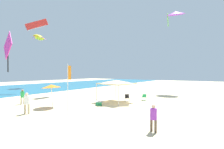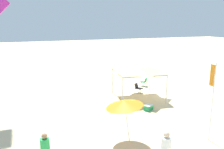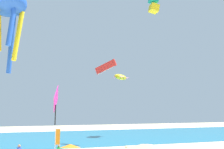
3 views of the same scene
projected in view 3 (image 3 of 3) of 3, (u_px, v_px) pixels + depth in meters
ocean_strip at (88, 137)px, 42.80m from camera, size 120.00×24.00×0.02m
canopy_tent at (149, 147)px, 18.00m from camera, size 3.88×3.96×2.60m
beach_umbrella at (70, 146)px, 20.09m from camera, size 1.90×1.91×2.42m
kite_octopus_blue at (7, 6)px, 16.69m from camera, size 2.88×2.88×6.41m
kite_box_teal at (154, 4)px, 32.21m from camera, size 1.38×1.20×2.72m
kite_turtle_yellow at (120, 77)px, 45.73m from camera, size 4.05×4.06×1.70m
kite_diamond_magenta at (56, 100)px, 26.50m from camera, size 0.56×3.31×4.76m
kite_parafoil_red at (106, 67)px, 36.91m from camera, size 3.21×2.82×2.40m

